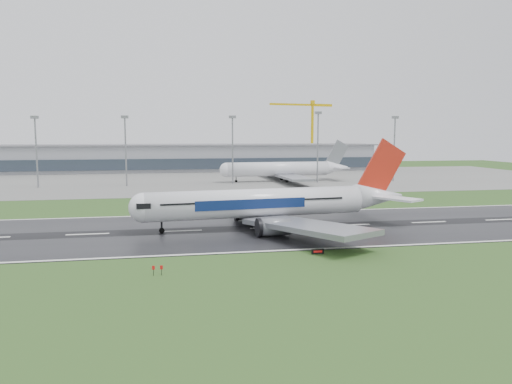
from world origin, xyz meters
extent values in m
plane|color=#27491A|center=(0.00, 0.00, 0.00)|extent=(520.00, 520.00, 0.00)
cube|color=black|center=(0.00, 0.00, 0.05)|extent=(400.00, 45.00, 0.10)
cube|color=slate|center=(0.00, 125.00, 0.04)|extent=(400.00, 130.00, 0.08)
cube|color=gray|center=(0.00, 185.00, 7.50)|extent=(240.00, 36.00, 15.00)
cylinder|color=gray|center=(-54.63, 100.00, 13.85)|extent=(0.64, 0.64, 27.70)
cylinder|color=gray|center=(-19.81, 100.00, 14.03)|extent=(0.64, 0.64, 28.05)
cylinder|color=gray|center=(24.90, 100.00, 14.17)|extent=(0.64, 0.64, 28.34)
cylinder|color=gray|center=(63.13, 100.00, 15.20)|extent=(0.64, 0.64, 30.39)
cylinder|color=gray|center=(99.71, 100.00, 14.32)|extent=(0.64, 0.64, 28.64)
camera|label=1|loc=(-2.58, -106.70, 21.37)|focal=33.81mm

